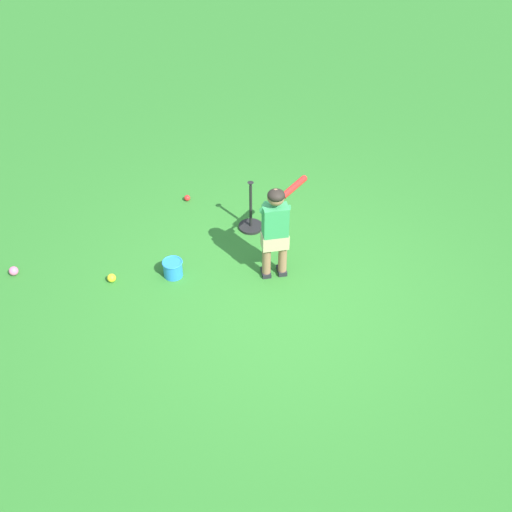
% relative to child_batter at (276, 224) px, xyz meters
% --- Properties ---
extents(ground_plane, '(40.00, 40.00, 0.00)m').
position_rel_child_batter_xyz_m(ground_plane, '(-0.26, 0.23, -0.65)').
color(ground_plane, '#2D7528').
extents(child_batter, '(0.36, 0.77, 1.08)m').
position_rel_child_batter_xyz_m(child_batter, '(0.00, 0.00, 0.00)').
color(child_batter, '#232328').
rests_on(child_batter, ground).
extents(play_ball_far_left, '(0.07, 0.07, 0.07)m').
position_rel_child_batter_xyz_m(play_ball_far_left, '(1.63, -0.35, -0.61)').
color(play_ball_far_left, red).
rests_on(play_ball_far_left, ground).
extents(play_ball_by_bucket, '(0.09, 0.09, 0.09)m').
position_rel_child_batter_xyz_m(play_ball_by_bucket, '(1.23, 1.19, -0.60)').
color(play_ball_by_bucket, yellow).
rests_on(play_ball_by_bucket, ground).
extents(play_ball_near_batter, '(0.10, 0.10, 0.10)m').
position_rel_child_batter_xyz_m(play_ball_near_batter, '(2.10, 1.78, -0.60)').
color(play_ball_near_batter, pink).
rests_on(play_ball_near_batter, ground).
extents(batting_tee, '(0.28, 0.28, 0.62)m').
position_rel_child_batter_xyz_m(batting_tee, '(0.70, -0.43, -0.55)').
color(batting_tee, black).
rests_on(batting_tee, ground).
extents(toy_bucket, '(0.22, 0.22, 0.19)m').
position_rel_child_batter_xyz_m(toy_bucket, '(0.80, 0.71, -0.55)').
color(toy_bucket, '#2884DB').
rests_on(toy_bucket, ground).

